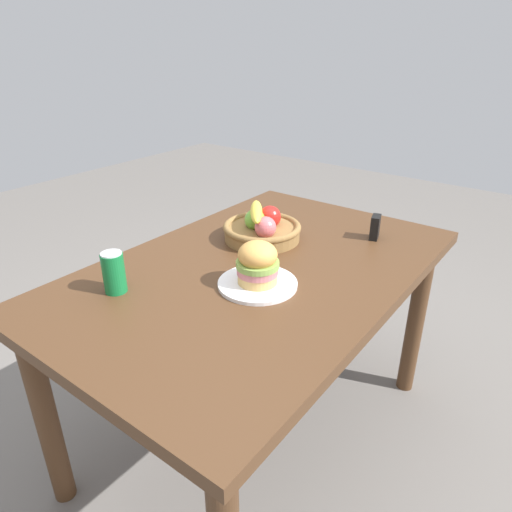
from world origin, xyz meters
name	(u,v)px	position (x,y,z in m)	size (l,w,h in m)	color
ground_plane	(258,432)	(0.00, 0.00, 0.00)	(8.00, 8.00, 0.00)	slate
dining_table	(258,293)	(0.00, 0.00, 0.65)	(1.40, 0.90, 0.75)	#4C301C
plate	(258,284)	(-0.11, -0.08, 0.76)	(0.24, 0.24, 0.01)	white
sandwich	(258,263)	(-0.11, -0.08, 0.83)	(0.13, 0.13, 0.13)	#DBAD60
soda_can	(114,272)	(-0.39, 0.24, 0.81)	(0.07, 0.07, 0.13)	#147238
fruit_basket	(262,228)	(0.19, 0.12, 0.80)	(0.29, 0.29, 0.14)	olive
napkin_holder	(375,227)	(0.45, -0.21, 0.80)	(0.06, 0.03, 0.09)	black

